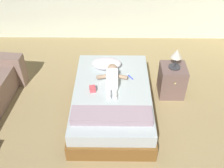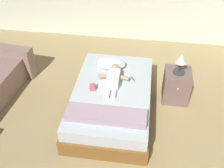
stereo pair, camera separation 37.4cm
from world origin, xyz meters
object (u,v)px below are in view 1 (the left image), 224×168
(baby, at_px, (112,78))
(nightstand, at_px, (172,80))
(toothbrush, at_px, (130,76))
(lamp, at_px, (177,56))
(pillow, at_px, (106,64))
(toy_block, at_px, (92,89))
(bed, at_px, (112,100))

(baby, distance_m, nightstand, 1.00)
(baby, bearing_deg, nightstand, 14.06)
(toothbrush, distance_m, lamp, 0.75)
(pillow, bearing_deg, nightstand, -5.95)
(lamp, bearing_deg, toy_block, -159.42)
(baby, height_order, toy_block, baby)
(toothbrush, relative_size, toy_block, 1.32)
(baby, relative_size, toy_block, 7.01)
(toothbrush, bearing_deg, pillow, 146.66)
(bed, distance_m, toy_block, 0.38)
(toy_block, bearing_deg, bed, 8.09)
(nightstand, bearing_deg, toothbrush, -169.17)
(baby, xyz_separation_m, toy_block, (-0.27, -0.22, -0.03))
(lamp, bearing_deg, toothbrush, -169.16)
(lamp, bearing_deg, pillow, 174.06)
(bed, distance_m, nightstand, 1.03)
(nightstand, xyz_separation_m, lamp, (0.00, 0.00, 0.47))
(toothbrush, bearing_deg, nightstand, 10.83)
(baby, bearing_deg, bed, -89.84)
(lamp, bearing_deg, bed, -156.10)
(bed, relative_size, nightstand, 3.51)
(pillow, xyz_separation_m, toothbrush, (0.36, -0.24, -0.07))
(pillow, bearing_deg, baby, -75.02)
(bed, xyz_separation_m, pillow, (-0.09, 0.52, 0.29))
(lamp, relative_size, toy_block, 3.33)
(baby, height_order, toothbrush, baby)
(toy_block, bearing_deg, lamp, 20.58)
(baby, distance_m, toy_block, 0.35)
(baby, relative_size, toothbrush, 5.31)
(pillow, height_order, baby, baby)
(nightstand, bearing_deg, toy_block, -159.43)
(pillow, relative_size, baby, 0.68)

